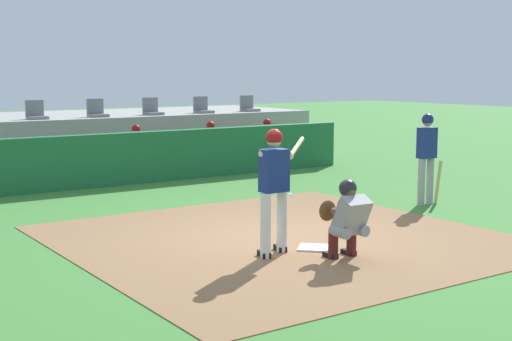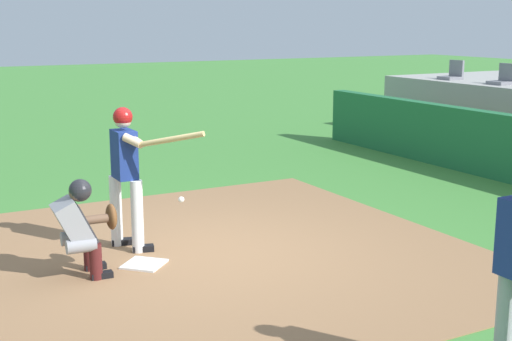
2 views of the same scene
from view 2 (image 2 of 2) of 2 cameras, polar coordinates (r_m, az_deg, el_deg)
name	(u,v)px [view 2 (image 2 of 2)]	position (r m, az deg, el deg)	size (l,w,h in m)	color
ground_plane	(206,256)	(8.79, -4.04, -6.84)	(80.00, 80.00, 0.00)	#428438
dirt_infield	(206,255)	(8.79, -4.04, -6.81)	(6.40, 6.40, 0.01)	#936B47
home_plate	(144,264)	(8.50, -8.99, -7.45)	(0.44, 0.44, 0.02)	white
batter_at_plate	(127,169)	(8.87, -10.37, 0.10)	(1.29, 0.82, 1.80)	silver
catcher_crouched	(83,224)	(8.13, -13.78, -4.24)	(0.50, 1.59, 1.13)	gray
stadium_seat_0	(453,74)	(18.49, 15.54, 7.49)	(0.46, 0.46, 0.48)	slate
stadium_seat_1	(503,79)	(17.36, 19.28, 7.00)	(0.46, 0.46, 0.48)	slate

